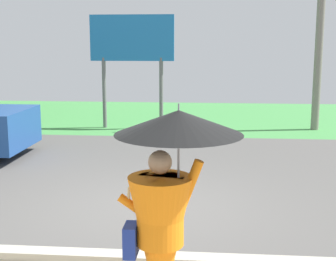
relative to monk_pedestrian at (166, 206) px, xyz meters
The scene contains 4 objects.
ground_plane 6.37m from the monk_pedestrian, 96.11° to the left, with size 40.00×22.00×0.20m.
monk_pedestrian is the anchor object (origin of this frame).
utility_pole 11.71m from the monk_pedestrian, 71.53° to the left, with size 1.80×0.24×6.90m.
roadside_billboard 10.94m from the monk_pedestrian, 100.83° to the left, with size 2.60×0.12×3.50m.
Camera 1 is at (1.07, -7.51, 2.66)m, focal length 51.60 mm.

